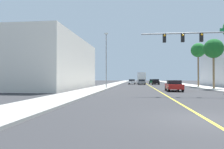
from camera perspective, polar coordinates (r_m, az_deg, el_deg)
The scene contains 15 objects.
ground at distance 51.16m, azimuth 9.96°, elevation -2.87°, with size 192.00×192.00×0.00m, color #2D2D30.
sidewalk_left at distance 51.44m, azimuth -0.09°, elevation -2.79°, with size 3.49×168.00×0.15m, color #9E9B93.
sidewalk_right at distance 52.43m, azimuth 19.81°, elevation -2.70°, with size 3.49×168.00×0.15m, color beige.
lane_marking_center at distance 51.16m, azimuth 9.96°, elevation -2.86°, with size 0.16×144.00×0.01m, color yellow.
building_left_near at distance 37.17m, azimuth -19.82°, elevation 2.73°, with size 15.48×21.68×8.14m, color silver.
traffic_signal_mast at distance 22.46m, azimuth 25.33°, elevation 7.39°, with size 10.13×0.36×6.41m.
street_lamp at distance 33.72m, azimuth -1.59°, elevation 4.62°, with size 0.56×0.28×8.83m.
palm_mid at distance 35.30m, azimuth 25.94°, elevation 6.28°, with size 2.89×2.89×7.47m.
palm_far at distance 42.41m, azimuth 22.44°, elevation 6.03°, with size 2.63×2.63×8.09m.
car_green at distance 62.68m, azimuth 10.99°, elevation -1.86°, with size 2.05×3.98×1.35m.
car_gray at distance 54.35m, azimuth 8.12°, elevation -2.03°, with size 1.86×4.12×1.35m.
car_black at distance 55.77m, azimuth 11.81°, elevation -1.95°, with size 1.96×4.33×1.43m.
car_red at distance 28.58m, azimuth 16.49°, elevation -2.89°, with size 2.01×4.65×1.42m.
car_white at distance 58.33m, azimuth 5.47°, elevation -1.94°, with size 1.93×4.19×1.37m.
delivery_truck at distance 63.20m, azimuth 8.13°, elevation -0.92°, with size 2.69×7.65×3.34m.
Camera 1 is at (-2.88, -9.05, 1.71)m, focal length 33.53 mm.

